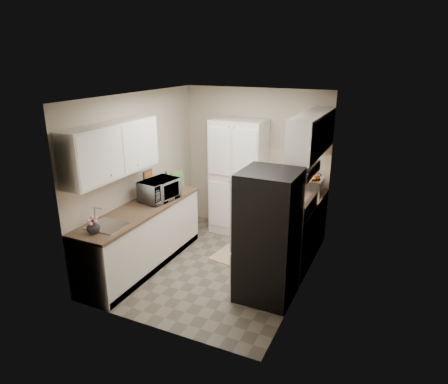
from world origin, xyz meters
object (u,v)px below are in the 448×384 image
object	(u,v)px
refrigerator	(268,236)
wine_bottle	(166,181)
electric_range	(287,238)
microwave	(159,190)
toaster_oven	(312,186)
pantry_cabinet	(238,177)

from	to	relation	value
refrigerator	wine_bottle	bearing A→B (deg)	156.39
electric_range	microwave	distance (m)	2.03
microwave	toaster_oven	world-z (taller)	microwave
electric_range	refrigerator	world-z (taller)	refrigerator
electric_range	toaster_oven	world-z (taller)	toaster_oven
toaster_oven	microwave	bearing A→B (deg)	-149.40
pantry_cabinet	refrigerator	size ratio (longest dim) A/B	1.18
electric_range	microwave	world-z (taller)	microwave
refrigerator	toaster_oven	size ratio (longest dim) A/B	4.01
wine_bottle	toaster_oven	xyz separation A→B (m)	(2.23, 0.75, -0.01)
pantry_cabinet	toaster_oven	distance (m)	1.29
wine_bottle	toaster_oven	bearing A→B (deg)	18.59
pantry_cabinet	wine_bottle	world-z (taller)	pantry_cabinet
microwave	wine_bottle	bearing A→B (deg)	31.31
pantry_cabinet	wine_bottle	distance (m)	1.25
refrigerator	toaster_oven	world-z (taller)	refrigerator
refrigerator	microwave	distance (m)	1.92
electric_range	microwave	size ratio (longest dim) A/B	1.96
toaster_oven	electric_range	bearing A→B (deg)	-99.36
electric_range	refrigerator	xyz separation A→B (m)	(-0.03, -0.80, 0.37)
pantry_cabinet	toaster_oven	xyz separation A→B (m)	(1.29, -0.07, 0.04)
pantry_cabinet	refrigerator	bearing A→B (deg)	-56.54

